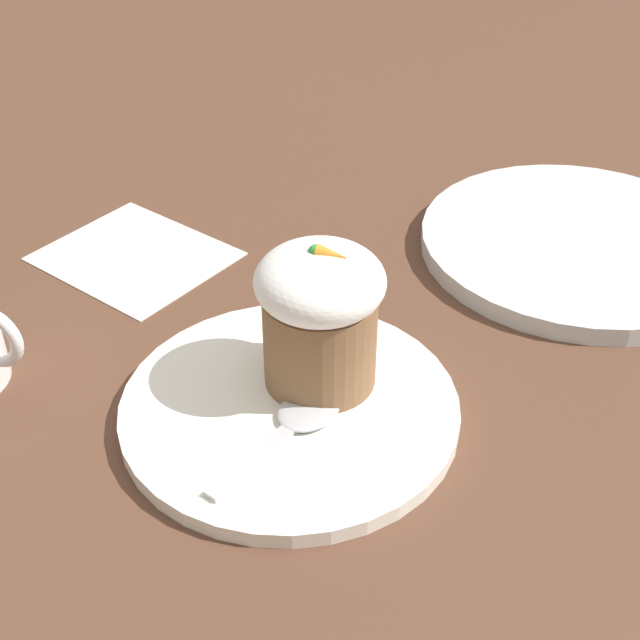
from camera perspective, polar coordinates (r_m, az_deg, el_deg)
ground_plane at (r=0.61m, az=-1.94°, el=-6.08°), size 4.00×4.00×0.00m
dessert_plate at (r=0.61m, az=-1.95°, el=-5.68°), size 0.23×0.23×0.01m
carrot_cake at (r=0.59m, az=0.00°, el=0.43°), size 0.09×0.09×0.11m
spoon at (r=0.58m, az=-1.42°, el=-6.36°), size 0.06×0.12×0.01m
side_plate at (r=0.80m, az=16.21°, el=4.72°), size 0.27×0.27×0.02m
paper_napkin at (r=0.79m, az=-11.76°, el=4.05°), size 0.18×0.16×0.00m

